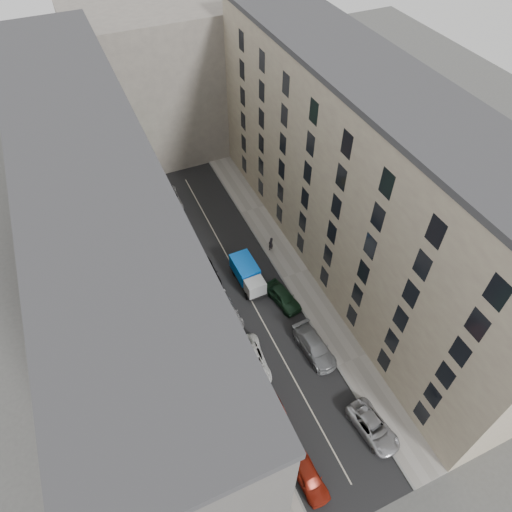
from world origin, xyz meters
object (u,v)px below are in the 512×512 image
tree_far (133,155)px  car_left_0 (309,477)px  car_left_2 (252,361)px  pedestrian (271,244)px  car_right_0 (373,427)px  tree_near (243,425)px  car_left_3 (227,311)px  car_right_1 (315,347)px  car_right_2 (283,297)px  tree_mid (173,250)px  lamp_post (205,325)px  car_left_6 (171,200)px  tarp_truck (248,274)px  car_left_1 (276,418)px  car_left_4 (208,272)px  car_left_5 (184,239)px

tree_far → car_left_0: bearing=-85.5°
car_left_2 → pedestrian: bearing=64.4°
car_right_0 → tree_near: 11.05m
car_right_0 → car_left_2: bearing=118.6°
car_left_3 → car_right_1: car_right_1 is taller
car_right_1 → car_right_0: bearing=-88.8°
car_right_2 → tree_far: tree_far is taller
tree_mid → car_right_0: bearing=-64.5°
tree_far → lamp_post: bearing=-90.2°
car_left_3 → car_right_2: (5.60, -0.63, 0.10)m
car_left_6 → car_right_1: 25.39m
tree_near → car_right_0: bearing=-15.4°
car_right_2 → tree_mid: (-8.78, 5.65, 4.94)m
pedestrian → car_right_0: bearing=63.5°
tarp_truck → pedestrian: size_ratio=2.91×
tarp_truck → car_left_1: 14.73m
lamp_post → tree_far: bearing=89.8°
car_left_4 → car_left_6: bearing=90.7°
tree_far → car_right_1: bearing=-72.9°
car_left_4 → car_left_6: (-0.22, 12.49, -0.02)m
car_left_6 → pedestrian: bearing=-53.9°
car_left_3 → car_right_1: 8.89m
tree_far → lamp_post: tree_far is taller
car_left_3 → car_left_1: bearing=-95.1°
car_left_1 → car_left_2: size_ratio=0.85×
car_left_6 → car_left_2: bearing=-86.6°
car_left_1 → lamp_post: size_ratio=0.66×
tarp_truck → car_left_3: size_ratio=1.13×
tree_mid → tarp_truck: bearing=-17.2°
car_left_2 → car_right_0: bearing=-48.9°
car_left_4 → pedestrian: bearing=5.7°
car_left_2 → pedestrian: (7.46, 11.98, 0.29)m
car_left_2 → car_left_3: (0.00, 5.83, -0.08)m
car_left_3 → tree_near: size_ratio=0.63×
car_right_1 → tree_mid: 15.60m
car_left_1 → car_left_3: bearing=90.5°
car_left_1 → pedestrian: size_ratio=2.57×
car_left_1 → car_left_3: 11.28m
car_left_0 → car_left_3: bearing=86.9°
tarp_truck → car_left_6: size_ratio=1.01×
pedestrian → car_left_3: bearing=15.9°
tarp_truck → car_right_1: tarp_truck is taller
tarp_truck → pedestrian: (4.06, 3.17, -0.26)m
car_right_1 → pedestrian: 13.10m
car_left_5 → tree_near: (-2.69, -23.28, 4.08)m
car_right_0 → tree_mid: tree_mid is taller
tarp_truck → car_left_3: bearing=-140.1°
car_left_3 → pedestrian: pedestrian is taller
car_left_6 → tree_near: 30.62m
car_left_2 → tarp_truck: bearing=75.2°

